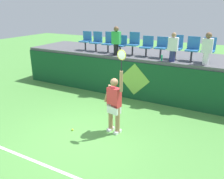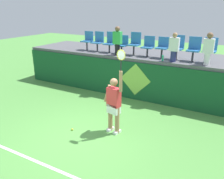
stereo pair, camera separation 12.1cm
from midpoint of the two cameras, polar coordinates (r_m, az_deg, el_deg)
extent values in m
plane|color=#519342|center=(6.89, -7.91, -11.55)|extent=(40.00, 40.00, 0.00)
cube|color=#144C28|center=(9.37, 4.51, 2.28)|extent=(10.81, 0.20, 1.51)
cube|color=#56565B|center=(10.28, 7.47, 8.43)|extent=(10.81, 2.57, 0.12)
cube|color=white|center=(6.01, -16.18, -17.37)|extent=(9.73, 0.08, 0.01)
cube|color=white|center=(7.18, -0.81, -9.57)|extent=(0.17, 0.28, 0.08)
cube|color=white|center=(7.04, 0.84, -10.22)|extent=(0.17, 0.28, 0.08)
cylinder|color=#A87A56|center=(7.01, -0.83, -6.87)|extent=(0.13, 0.13, 0.83)
cylinder|color=#A87A56|center=(6.86, 0.86, -7.48)|extent=(0.13, 0.13, 0.83)
cube|color=white|center=(6.79, 0.01, -4.63)|extent=(0.39, 0.28, 0.28)
cube|color=red|center=(6.65, 0.01, -1.85)|extent=(0.41, 0.29, 0.55)
sphere|color=#A87A56|center=(6.50, 0.01, 1.80)|extent=(0.22, 0.22, 0.22)
cylinder|color=#A87A56|center=(6.77, -1.57, -0.95)|extent=(0.27, 0.14, 0.55)
cylinder|color=#A87A56|center=(6.34, 1.70, 1.98)|extent=(0.09, 0.09, 0.58)
cylinder|color=black|center=(6.22, 1.74, 5.85)|extent=(0.03, 0.03, 0.30)
torus|color=gold|center=(6.15, 1.76, 8.38)|extent=(0.28, 0.07, 0.28)
ellipsoid|color=silver|center=(6.15, 1.76, 8.38)|extent=(0.24, 0.06, 0.24)
sphere|color=#D1E533|center=(7.27, -10.04, -9.57)|extent=(0.07, 0.07, 0.07)
cylinder|color=#26B272|center=(8.90, 11.57, 7.53)|extent=(0.07, 0.07, 0.21)
cylinder|color=#38383D|center=(10.91, -6.80, 10.42)|extent=(0.07, 0.07, 0.37)
cube|color=#2D70B2|center=(10.87, -6.84, 11.52)|extent=(0.44, 0.42, 0.05)
cube|color=#2D70B2|center=(11.00, -6.31, 12.83)|extent=(0.44, 0.04, 0.41)
cylinder|color=#38383D|center=(10.60, -4.28, 10.18)|extent=(0.07, 0.07, 0.35)
cube|color=#2D70B2|center=(10.57, -4.30, 11.25)|extent=(0.44, 0.42, 0.05)
cube|color=#2D70B2|center=(10.69, -3.78, 12.69)|extent=(0.44, 0.04, 0.44)
cylinder|color=#38383D|center=(10.29, -1.33, 9.91)|extent=(0.07, 0.07, 0.34)
cube|color=#2D70B2|center=(10.25, -1.34, 10.99)|extent=(0.44, 0.42, 0.05)
cube|color=#2D70B2|center=(10.38, -0.82, 12.56)|extent=(0.44, 0.04, 0.47)
cylinder|color=#38383D|center=(10.02, 1.62, 9.58)|extent=(0.07, 0.07, 0.32)
cube|color=#2D70B2|center=(9.98, 1.63, 10.62)|extent=(0.44, 0.42, 0.05)
cube|color=#2D70B2|center=(10.12, 2.14, 11.98)|extent=(0.44, 0.04, 0.38)
cylinder|color=#38383D|center=(9.77, 4.62, 9.47)|extent=(0.07, 0.07, 0.39)
cube|color=#2D70B2|center=(9.74, 4.66, 10.75)|extent=(0.44, 0.42, 0.05)
cube|color=#2D70B2|center=(9.87, 5.16, 12.37)|extent=(0.44, 0.04, 0.47)
cylinder|color=#38383D|center=(9.56, 7.89, 8.96)|extent=(0.07, 0.07, 0.34)
cube|color=#2D70B2|center=(9.53, 7.94, 10.10)|extent=(0.44, 0.42, 0.05)
cube|color=#2D70B2|center=(9.67, 8.42, 11.58)|extent=(0.44, 0.04, 0.41)
cylinder|color=#38383D|center=(9.37, 11.30, 8.62)|extent=(0.07, 0.07, 0.36)
cube|color=#2D70B2|center=(9.33, 11.38, 9.86)|extent=(0.44, 0.42, 0.05)
cube|color=#2D70B2|center=(9.48, 11.82, 11.29)|extent=(0.44, 0.04, 0.38)
cylinder|color=#38383D|center=(9.22, 14.65, 8.26)|extent=(0.07, 0.07, 0.38)
cube|color=#2D70B2|center=(9.19, 14.76, 9.57)|extent=(0.44, 0.42, 0.05)
cube|color=#2D70B2|center=(9.33, 15.20, 11.28)|extent=(0.44, 0.04, 0.46)
cylinder|color=#38383D|center=(9.11, 18.31, 7.72)|extent=(0.07, 0.07, 0.37)
cube|color=#2D70B2|center=(9.07, 18.45, 9.00)|extent=(0.44, 0.42, 0.05)
cube|color=#2D70B2|center=(9.21, 18.85, 10.70)|extent=(0.44, 0.04, 0.45)
cylinder|color=#38383D|center=(9.03, 21.70, 7.31)|extent=(0.07, 0.07, 0.39)
cube|color=#2D70B2|center=(8.99, 21.88, 8.69)|extent=(0.44, 0.42, 0.05)
cube|color=#2D70B2|center=(9.14, 22.23, 10.34)|extent=(0.44, 0.04, 0.43)
cylinder|color=white|center=(8.70, 21.40, 6.97)|extent=(0.20, 0.20, 0.41)
cube|color=white|center=(8.62, 21.77, 9.85)|extent=(0.34, 0.20, 0.48)
sphere|color=brown|center=(8.58, 22.06, 12.09)|extent=(0.20, 0.20, 0.20)
cylinder|color=navy|center=(8.84, 14.00, 7.87)|extent=(0.20, 0.20, 0.39)
cube|color=white|center=(8.77, 14.23, 10.62)|extent=(0.34, 0.20, 0.47)
sphere|color=#A87A56|center=(8.73, 14.41, 12.70)|extent=(0.17, 0.17, 0.17)
cylinder|color=black|center=(9.69, 0.65, 9.65)|extent=(0.20, 0.20, 0.46)
cube|color=green|center=(9.61, 0.66, 12.44)|extent=(0.34, 0.20, 0.49)
sphere|color=brown|center=(9.58, 0.67, 14.49)|extent=(0.20, 0.20, 0.20)
cube|color=#144C28|center=(9.48, 4.92, -2.36)|extent=(0.90, 0.01, 0.00)
plane|color=#8CC64C|center=(9.20, 5.05, 2.42)|extent=(1.27, 0.00, 1.27)
camera|label=1|loc=(0.06, -90.48, -0.17)|focal=37.69mm
camera|label=2|loc=(0.06, 89.52, 0.17)|focal=37.69mm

